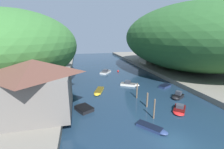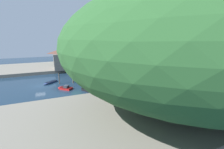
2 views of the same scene
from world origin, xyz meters
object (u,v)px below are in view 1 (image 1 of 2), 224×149
at_px(right_bank_cottage, 147,56).
at_px(boat_small_dinghy, 179,110).
at_px(waterfront_building, 36,86).
at_px(boat_far_right_bank, 177,96).
at_px(person_on_quay, 49,113).
at_px(boat_near_quay, 99,91).
at_px(boat_navy_launch, 130,84).
at_px(boathouse_shed, 52,77).
at_px(boat_open_rowboat, 106,71).
at_px(boat_mid_channel, 166,86).
at_px(boat_far_upstream, 153,128).
at_px(boat_moored_right, 83,108).
at_px(channel_buoy_near, 118,71).

distance_m(right_bank_cottage, boat_small_dinghy, 40.26).
height_order(waterfront_building, right_bank_cottage, waterfront_building).
xyz_separation_m(boat_far_right_bank, person_on_quay, (-23.33, -4.55, 1.62)).
relative_size(boat_near_quay, boat_small_dinghy, 1.34).
bearing_deg(waterfront_building, boat_navy_launch, 32.26).
relative_size(boathouse_shed, boat_open_rowboat, 1.76).
xyz_separation_m(boat_far_right_bank, boat_navy_launch, (-6.63, 9.64, -0.05)).
bearing_deg(person_on_quay, boat_near_quay, -53.66).
bearing_deg(person_on_quay, boat_far_right_bank, -96.38).
height_order(waterfront_building, boat_mid_channel, waterfront_building).
distance_m(boat_far_upstream, boat_small_dinghy, 7.59).
xyz_separation_m(right_bank_cottage, boat_open_rowboat, (-19.03, -8.71, -3.48)).
height_order(right_bank_cottage, boat_open_rowboat, right_bank_cottage).
height_order(right_bank_cottage, boat_small_dinghy, right_bank_cottage).
relative_size(boat_small_dinghy, boat_navy_launch, 0.82).
distance_m(boat_mid_channel, person_on_quay, 27.59).
xyz_separation_m(boat_mid_channel, boat_small_dinghy, (-4.87, -11.72, 0.04)).
bearing_deg(person_on_quay, boat_mid_channel, -82.95).
bearing_deg(boathouse_shed, boat_mid_channel, -7.10).
bearing_deg(boat_far_upstream, boat_moored_right, -79.91).
bearing_deg(boat_moored_right, waterfront_building, 163.95).
xyz_separation_m(right_bank_cottage, boat_near_quay, (-24.11, -26.51, -3.66)).
relative_size(boat_mid_channel, boat_far_upstream, 1.02).
bearing_deg(boat_small_dinghy, channel_buoy_near, -42.98).
xyz_separation_m(right_bank_cottage, boat_moored_right, (-27.85, -33.90, -3.57)).
relative_size(boathouse_shed, right_bank_cottage, 1.30).
xyz_separation_m(right_bank_cottage, boat_far_right_bank, (-9.11, -33.32, -3.43)).
bearing_deg(boat_near_quay, boat_navy_launch, -141.28).
bearing_deg(boat_moored_right, boat_far_right_bank, -27.37).
bearing_deg(boat_far_upstream, waterfront_building, -60.97).
bearing_deg(boat_small_dinghy, boat_open_rowboat, -35.17).
bearing_deg(waterfront_building, boathouse_shed, 89.08).
xyz_separation_m(waterfront_building, person_on_quay, (1.87, -2.46, -3.14)).
bearing_deg(boat_far_upstream, boat_far_right_bank, -177.72).
height_order(boathouse_shed, boat_near_quay, boathouse_shed).
xyz_separation_m(boathouse_shed, boat_near_quay, (10.00, -3.37, -3.01)).
height_order(boat_mid_channel, channel_buoy_near, channel_buoy_near).
bearing_deg(boat_near_quay, person_on_quay, 73.83).
distance_m(boat_near_quay, person_on_quay, 14.20).
distance_m(boat_far_right_bank, channel_buoy_near, 25.06).
height_order(boat_near_quay, channel_buoy_near, channel_buoy_near).
bearing_deg(person_on_quay, channel_buoy_near, -48.66).
xyz_separation_m(waterfront_building, boat_open_rowboat, (15.28, 26.70, -4.81)).
bearing_deg(boat_mid_channel, boat_open_rowboat, -174.96).
bearing_deg(boat_far_right_bank, boat_far_upstream, 99.46).
bearing_deg(right_bank_cottage, channel_buoy_near, -149.03).
distance_m(boat_near_quay, boat_mid_channel, 16.73).
distance_m(waterfront_building, boat_near_quay, 14.42).
bearing_deg(channel_buoy_near, boat_moored_right, -117.45).
bearing_deg(boathouse_shed, boat_near_quay, -18.63).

